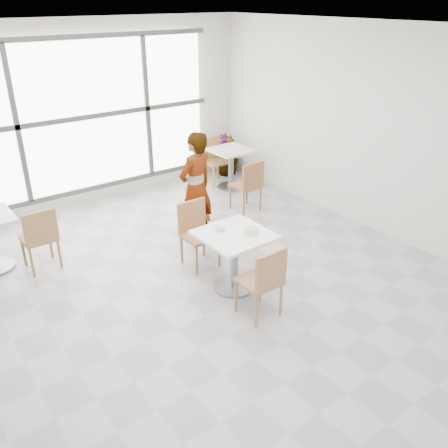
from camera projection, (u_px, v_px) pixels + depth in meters
floor at (210, 288)px, 5.97m from camera, size 7.00×7.00×0.00m
ceiling at (206, 28)px, 4.67m from camera, size 7.00×7.00×0.00m
wall_back at (85, 116)px, 7.84m from camera, size 6.00×0.00×6.00m
wall_right at (377, 132)px, 6.94m from camera, size 0.00×7.00×7.00m
window at (87, 117)px, 7.80m from camera, size 4.60×0.07×2.52m
main_table at (234, 250)px, 5.76m from camera, size 0.80×0.80×0.75m
chair_near at (264, 279)px, 5.23m from camera, size 0.42×0.42×0.87m
chair_far at (196, 229)px, 6.33m from camera, size 0.42×0.42×0.87m
oatmeal_bowl at (251, 230)px, 5.64m from camera, size 0.21×0.21×0.09m
coffee_cup at (219, 229)px, 5.71m from camera, size 0.16×0.13×0.07m
person at (196, 188)px, 6.80m from camera, size 0.66×0.51×1.63m
bg_table_right at (231, 163)px, 8.85m from camera, size 0.70×0.70×0.75m
bg_chair_left_near at (40, 235)px, 6.17m from camera, size 0.42×0.42×0.87m
bg_chair_right_near at (249, 183)px, 7.87m from camera, size 0.42×0.42×0.87m
bg_chair_right_far at (213, 157)px, 9.11m from camera, size 0.42×0.42×0.87m
plant_right at (227, 155)px, 9.56m from camera, size 0.53×0.53×0.80m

